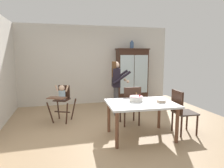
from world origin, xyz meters
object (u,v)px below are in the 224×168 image
at_px(high_chair_with_toddler, 62,97).
at_px(dining_chair_right_end, 181,109).
at_px(serving_bowl, 161,101).
at_px(dining_chair_far_side, 131,103).
at_px(ceramic_vase, 132,45).
at_px(china_cabinet, 132,76).
at_px(dining_table, 141,107).
at_px(adult_person, 116,81).
at_px(birthday_cake, 136,99).

bearing_deg(high_chair_with_toddler, dining_chair_right_end, -5.46).
distance_m(serving_bowl, dining_chair_far_side, 0.91).
height_order(ceramic_vase, serving_bowl, ceramic_vase).
distance_m(china_cabinet, dining_chair_right_end, 3.05).
xyz_separation_m(china_cabinet, dining_chair_right_end, (-0.01, -3.02, -0.41)).
relative_size(dining_table, serving_bowl, 7.99).
height_order(ceramic_vase, dining_chair_right_end, ceramic_vase).
bearing_deg(dining_chair_far_side, china_cabinet, -110.25).
bearing_deg(dining_chair_right_end, dining_chair_far_side, 50.56).
bearing_deg(adult_person, dining_chair_right_end, -142.49).
height_order(birthday_cake, serving_bowl, birthday_cake).
xyz_separation_m(high_chair_with_toddler, adult_person, (1.50, 0.20, 0.31)).
bearing_deg(adult_person, dining_chair_far_side, -165.52).
bearing_deg(adult_person, birthday_cake, -171.89).
height_order(ceramic_vase, birthday_cake, ceramic_vase).
xyz_separation_m(dining_table, dining_chair_right_end, (0.91, -0.06, -0.09)).
xyz_separation_m(china_cabinet, adult_person, (-0.98, -1.34, -0.00)).
distance_m(ceramic_vase, dining_chair_far_side, 2.83).
xyz_separation_m(ceramic_vase, birthday_cake, (-0.94, -2.83, -1.25)).
distance_m(high_chair_with_toddler, serving_bowl, 2.50).
bearing_deg(high_chair_with_toddler, dining_table, -16.89).
relative_size(adult_person, birthday_cake, 5.47).
xyz_separation_m(china_cabinet, dining_table, (-0.91, -2.97, -0.32)).
bearing_deg(dining_chair_right_end, serving_bowl, 96.70).
bearing_deg(dining_table, china_cabinet, 72.87).
distance_m(birthday_cake, serving_bowl, 0.52).
xyz_separation_m(high_chair_with_toddler, dining_chair_far_side, (1.61, -0.72, -0.10)).
distance_m(high_chair_with_toddler, dining_chair_far_side, 1.77).
relative_size(ceramic_vase, dining_table, 0.19).
bearing_deg(dining_chair_far_side, high_chair_with_toddler, -23.33).
distance_m(adult_person, dining_table, 1.66).
bearing_deg(dining_table, ceramic_vase, 73.26).
relative_size(china_cabinet, ceramic_vase, 7.15).
bearing_deg(dining_chair_right_end, ceramic_vase, 2.73).
xyz_separation_m(ceramic_vase, dining_chair_far_side, (-0.85, -2.26, -1.49)).
xyz_separation_m(adult_person, birthday_cake, (0.01, -1.49, -0.17)).
relative_size(adult_person, dining_chair_right_end, 1.59).
relative_size(dining_table, dining_chair_right_end, 1.50).
bearing_deg(adult_person, serving_bowl, -157.06).
height_order(china_cabinet, dining_table, china_cabinet).
bearing_deg(adult_person, china_cabinet, -28.49).
bearing_deg(china_cabinet, adult_person, -126.16).
bearing_deg(high_chair_with_toddler, dining_chair_far_side, 1.56).
relative_size(dining_chair_far_side, dining_chair_right_end, 1.00).
xyz_separation_m(adult_person, dining_chair_far_side, (0.11, -0.92, -0.41)).
height_order(ceramic_vase, high_chair_with_toddler, ceramic_vase).
height_order(ceramic_vase, adult_person, ceramic_vase).
height_order(dining_chair_far_side, dining_chair_right_end, same).
relative_size(high_chair_with_toddler, birthday_cake, 3.39).
bearing_deg(dining_chair_right_end, dining_table, 88.92).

